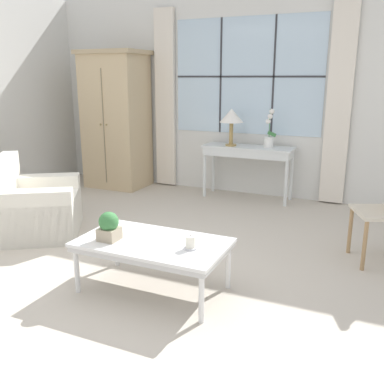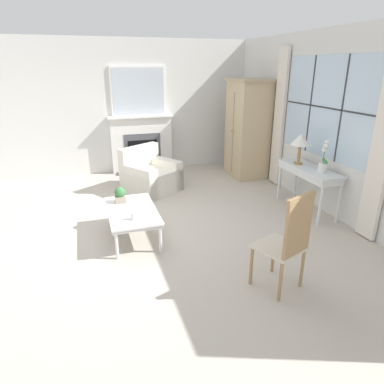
# 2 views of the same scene
# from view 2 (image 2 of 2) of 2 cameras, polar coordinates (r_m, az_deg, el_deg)

# --- Properties ---
(ground_plane) EXTENTS (14.00, 14.00, 0.00)m
(ground_plane) POSITION_cam_2_polar(r_m,az_deg,el_deg) (5.15, -8.60, -5.90)
(ground_plane) COLOR #BCB2A3
(wall_back_windowed) EXTENTS (7.20, 0.14, 2.80)m
(wall_back_windowed) POSITION_cam_2_polar(r_m,az_deg,el_deg) (5.93, 21.29, 10.68)
(wall_back_windowed) COLOR silver
(wall_back_windowed) RESTS_ON ground_plane
(wall_left) EXTENTS (0.06, 7.20, 2.80)m
(wall_left) POSITION_cam_2_polar(r_m,az_deg,el_deg) (7.76, -8.44, 13.80)
(wall_left) COLOR silver
(wall_left) RESTS_ON ground_plane
(fireplace) EXTENTS (0.34, 1.42, 2.26)m
(fireplace) POSITION_cam_2_polar(r_m,az_deg,el_deg) (7.74, -8.42, 8.84)
(fireplace) COLOR #515156
(fireplace) RESTS_ON ground_plane
(armoire) EXTENTS (0.94, 0.71, 2.01)m
(armoire) POSITION_cam_2_polar(r_m,az_deg,el_deg) (7.36, 9.24, 10.34)
(armoire) COLOR tan
(armoire) RESTS_ON ground_plane
(console_table) EXTENTS (1.22, 0.41, 0.73)m
(console_table) POSITION_cam_2_polar(r_m,az_deg,el_deg) (5.82, 18.90, 3.06)
(console_table) COLOR silver
(console_table) RESTS_ON ground_plane
(table_lamp) EXTENTS (0.32, 0.32, 0.50)m
(table_lamp) POSITION_cam_2_polar(r_m,az_deg,el_deg) (5.85, 17.64, 8.14)
(table_lamp) COLOR #9E7F47
(table_lamp) RESTS_ON console_table
(potted_orchid) EXTENTS (0.16, 0.12, 0.51)m
(potted_orchid) POSITION_cam_2_polar(r_m,az_deg,el_deg) (5.56, 21.06, 4.86)
(potted_orchid) COLOR white
(potted_orchid) RESTS_ON console_table
(armchair_upholstered) EXTENTS (1.17, 1.19, 0.83)m
(armchair_upholstered) POSITION_cam_2_polar(r_m,az_deg,el_deg) (6.51, -6.93, 2.52)
(armchair_upholstered) COLOR silver
(armchair_upholstered) RESTS_ON ground_plane
(side_chair_wooden) EXTENTS (0.57, 0.57, 1.11)m
(side_chair_wooden) POSITION_cam_2_polar(r_m,az_deg,el_deg) (3.62, 15.78, -7.47)
(side_chair_wooden) COLOR beige
(side_chair_wooden) RESTS_ON ground_plane
(coffee_table) EXTENTS (1.15, 0.65, 0.41)m
(coffee_table) POSITION_cam_2_polar(r_m,az_deg,el_deg) (4.75, -9.97, -3.35)
(coffee_table) COLOR silver
(coffee_table) RESTS_ON ground_plane
(potted_plant_small) EXTENTS (0.15, 0.15, 0.23)m
(potted_plant_small) POSITION_cam_2_polar(r_m,az_deg,el_deg) (4.98, -11.91, -0.47)
(potted_plant_small) COLOR tan
(potted_plant_small) RESTS_ON coffee_table
(pillar_candle) EXTENTS (0.10, 0.10, 0.11)m
(pillar_candle) POSITION_cam_2_polar(r_m,az_deg,el_deg) (4.42, -9.71, -4.00)
(pillar_candle) COLOR silver
(pillar_candle) RESTS_ON coffee_table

